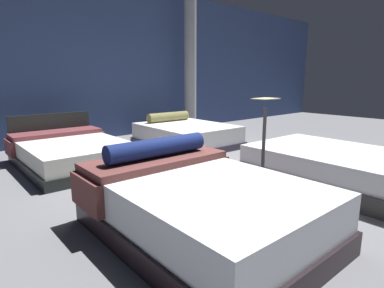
# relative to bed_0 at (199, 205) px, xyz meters

# --- Properties ---
(ground_plane) EXTENTS (18.00, 18.00, 0.02)m
(ground_plane) POSITION_rel_bed_0_xyz_m (1.15, 1.48, -0.29)
(ground_plane) COLOR slate
(showroom_back_wall) EXTENTS (18.00, 0.06, 3.50)m
(showroom_back_wall) POSITION_rel_bed_0_xyz_m (1.15, 4.94, 1.47)
(showroom_back_wall) COLOR navy
(showroom_back_wall) RESTS_ON ground_plane
(bed_0) EXTENTS (1.57, 2.10, 0.78)m
(bed_0) POSITION_rel_bed_0_xyz_m (0.00, 0.00, 0.00)
(bed_0) COLOR black
(bed_0) RESTS_ON ground_plane
(bed_1) EXTENTS (1.54, 2.18, 0.45)m
(bed_1) POSITION_rel_bed_0_xyz_m (2.30, -0.15, -0.05)
(bed_1) COLOR #302F2F
(bed_1) RESTS_ON ground_plane
(bed_2) EXTENTS (1.57, 2.09, 0.75)m
(bed_2) POSITION_rel_bed_0_xyz_m (-0.01, 3.04, -0.06)
(bed_2) COLOR black
(bed_2) RESTS_ON ground_plane
(bed_3) EXTENTS (1.60, 1.99, 0.64)m
(bed_3) POSITION_rel_bed_0_xyz_m (2.34, 3.01, -0.05)
(bed_3) COLOR #2E2A38
(bed_3) RESTS_ON ground_plane
(price_sign) EXTENTS (0.28, 0.24, 1.16)m
(price_sign) POSITION_rel_bed_0_xyz_m (1.15, 0.18, 0.18)
(price_sign) COLOR #3F3F44
(price_sign) RESTS_ON ground_plane
(support_pillar) EXTENTS (0.32, 0.32, 3.50)m
(support_pillar) POSITION_rel_bed_0_xyz_m (3.72, 4.49, 1.47)
(support_pillar) COLOR #99999E
(support_pillar) RESTS_ON ground_plane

